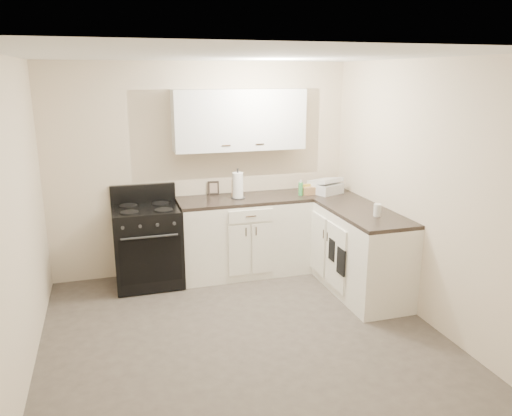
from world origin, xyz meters
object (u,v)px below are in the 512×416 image
object	(u,v)px
knife_block	(236,188)
paper_towel	(238,185)
stove	(148,246)
wicker_basket	(311,190)
countertop_grill	(326,188)

from	to	relation	value
knife_block	paper_towel	distance (m)	0.10
stove	wicker_basket	bearing A→B (deg)	0.22
stove	countertop_grill	xyz separation A→B (m)	(2.18, -0.02, 0.54)
stove	wicker_basket	distance (m)	2.07
knife_block	wicker_basket	bearing A→B (deg)	12.14
knife_block	countertop_grill	size ratio (longest dim) A/B	0.62
knife_block	countertop_grill	xyz separation A→B (m)	(1.10, -0.14, -0.04)
stove	paper_towel	distance (m)	1.25
paper_towel	wicker_basket	world-z (taller)	paper_towel
paper_towel	countertop_grill	bearing A→B (deg)	-2.67
stove	knife_block	world-z (taller)	knife_block
knife_block	wicker_basket	xyz separation A→B (m)	(0.93, -0.10, -0.06)
wicker_basket	paper_towel	bearing A→B (deg)	178.86
stove	countertop_grill	size ratio (longest dim) A/B	2.71
wicker_basket	countertop_grill	xyz separation A→B (m)	(0.17, -0.03, 0.02)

